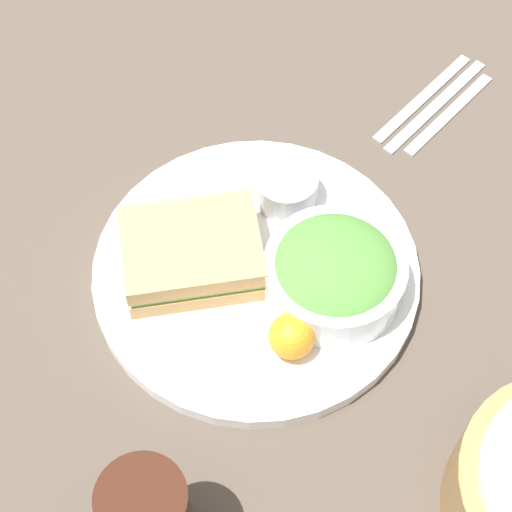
{
  "coord_description": "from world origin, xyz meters",
  "views": [
    {
      "loc": [
        0.15,
        0.4,
        0.72
      ],
      "look_at": [
        0.0,
        0.0,
        0.04
      ],
      "focal_mm": 60.0,
      "sensor_mm": 36.0,
      "label": 1
    }
  ],
  "objects_px": {
    "dressing_cup": "(286,188)",
    "fork": "(423,97)",
    "spoon": "(449,113)",
    "knife": "(436,105)",
    "sandwich": "(192,253)",
    "salad_bowl": "(335,272)",
    "plate": "(256,272)"
  },
  "relations": [
    {
      "from": "dressing_cup",
      "to": "fork",
      "type": "height_order",
      "value": "dressing_cup"
    },
    {
      "from": "fork",
      "to": "spoon",
      "type": "bearing_deg",
      "value": -90.0
    },
    {
      "from": "knife",
      "to": "dressing_cup",
      "type": "bearing_deg",
      "value": 171.56
    },
    {
      "from": "sandwich",
      "to": "fork",
      "type": "distance_m",
      "value": 0.34
    },
    {
      "from": "knife",
      "to": "fork",
      "type": "bearing_deg",
      "value": 90.0
    },
    {
      "from": "sandwich",
      "to": "spoon",
      "type": "relative_size",
      "value": 0.95
    },
    {
      "from": "sandwich",
      "to": "knife",
      "type": "xyz_separation_m",
      "value": [
        -0.32,
        -0.12,
        -0.04
      ]
    },
    {
      "from": "sandwich",
      "to": "fork",
      "type": "xyz_separation_m",
      "value": [
        -0.31,
        -0.13,
        -0.04
      ]
    },
    {
      "from": "fork",
      "to": "salad_bowl",
      "type": "bearing_deg",
      "value": -162.0
    },
    {
      "from": "sandwich",
      "to": "spoon",
      "type": "distance_m",
      "value": 0.35
    },
    {
      "from": "fork",
      "to": "knife",
      "type": "height_order",
      "value": "same"
    },
    {
      "from": "plate",
      "to": "sandwich",
      "type": "bearing_deg",
      "value": -21.48
    },
    {
      "from": "plate",
      "to": "salad_bowl",
      "type": "height_order",
      "value": "salad_bowl"
    },
    {
      "from": "dressing_cup",
      "to": "knife",
      "type": "relative_size",
      "value": 0.35
    },
    {
      "from": "knife",
      "to": "plate",
      "type": "bearing_deg",
      "value": 180.0
    },
    {
      "from": "sandwich",
      "to": "dressing_cup",
      "type": "distance_m",
      "value": 0.12
    },
    {
      "from": "dressing_cup",
      "to": "spoon",
      "type": "height_order",
      "value": "dressing_cup"
    },
    {
      "from": "plate",
      "to": "dressing_cup",
      "type": "xyz_separation_m",
      "value": [
        -0.06,
        -0.07,
        0.03
      ]
    },
    {
      "from": "salad_bowl",
      "to": "fork",
      "type": "height_order",
      "value": "salad_bowl"
    },
    {
      "from": "plate",
      "to": "sandwich",
      "type": "xyz_separation_m",
      "value": [
        0.06,
        -0.02,
        0.03
      ]
    },
    {
      "from": "sandwich",
      "to": "dressing_cup",
      "type": "height_order",
      "value": "sandwich"
    },
    {
      "from": "salad_bowl",
      "to": "fork",
      "type": "relative_size",
      "value": 0.78
    },
    {
      "from": "salad_bowl",
      "to": "spoon",
      "type": "distance_m",
      "value": 0.28
    },
    {
      "from": "knife",
      "to": "spoon",
      "type": "relative_size",
      "value": 1.17
    },
    {
      "from": "salad_bowl",
      "to": "dressing_cup",
      "type": "height_order",
      "value": "salad_bowl"
    },
    {
      "from": "dressing_cup",
      "to": "plate",
      "type": "bearing_deg",
      "value": 49.43
    },
    {
      "from": "plate",
      "to": "dressing_cup",
      "type": "distance_m",
      "value": 0.09
    },
    {
      "from": "plate",
      "to": "spoon",
      "type": "height_order",
      "value": "plate"
    },
    {
      "from": "sandwich",
      "to": "spoon",
      "type": "xyz_separation_m",
      "value": [
        -0.33,
        -0.1,
        -0.04
      ]
    },
    {
      "from": "plate",
      "to": "dressing_cup",
      "type": "bearing_deg",
      "value": -130.57
    },
    {
      "from": "dressing_cup",
      "to": "knife",
      "type": "distance_m",
      "value": 0.22
    },
    {
      "from": "sandwich",
      "to": "knife",
      "type": "relative_size",
      "value": 0.82
    }
  ]
}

